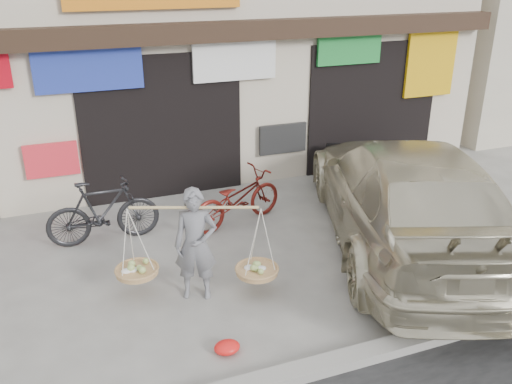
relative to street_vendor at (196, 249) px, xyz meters
name	(u,v)px	position (x,y,z in m)	size (l,w,h in m)	color
ground	(221,287)	(0.35, 0.07, -0.71)	(70.00, 70.00, 0.00)	gray
kerb	(276,379)	(0.35, -1.93, -0.65)	(70.00, 0.25, 0.12)	gray
street_vendor	(196,249)	(0.00, 0.00, 0.00)	(2.06, 1.12, 1.56)	slate
bike_1	(103,211)	(-0.99, 2.04, -0.18)	(0.50, 1.77, 1.06)	black
bike_2	(237,199)	(1.22, 1.90, -0.24)	(0.62, 1.79, 0.94)	#621610
suv	(406,194)	(3.47, 0.31, 0.13)	(4.21, 6.31, 1.70)	beige
red_bag	(227,347)	(0.01, -1.26, -0.64)	(0.31, 0.25, 0.14)	red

